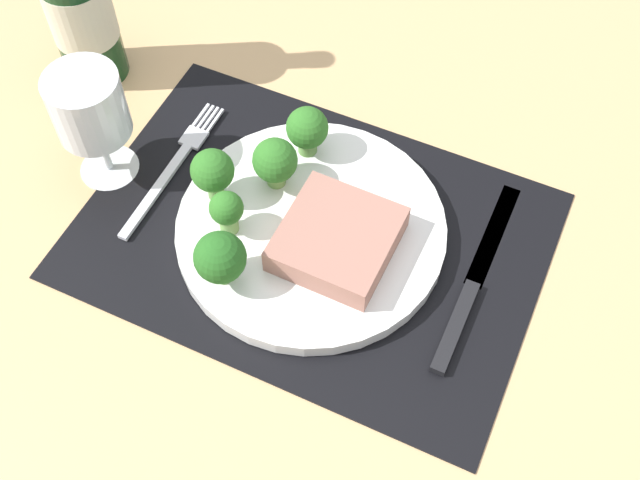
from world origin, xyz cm
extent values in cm
cube|color=tan|center=(0.00, 0.00, -1.50)|extent=(140.00, 110.00, 3.00)
cube|color=black|center=(0.00, 0.00, 0.15)|extent=(45.30, 31.83, 0.30)
cylinder|color=white|center=(0.00, 0.00, 1.10)|extent=(26.71, 26.71, 1.60)
cube|color=#9E6B5B|center=(3.38, -1.30, 3.34)|extent=(10.57, 10.93, 2.89)
cylinder|color=#6B994C|center=(-7.04, -3.71, 2.93)|extent=(1.84, 1.84, 2.06)
sphere|color=#2D6B23|center=(-7.04, -3.71, 5.37)|extent=(3.32, 3.32, 3.32)
cylinder|color=#5B8942|center=(-4.76, -9.00, 2.82)|extent=(1.24, 1.24, 1.84)
sphere|color=#235B1E|center=(-4.76, -9.00, 5.81)|extent=(4.87, 4.87, 4.87)
cylinder|color=#5B8942|center=(-4.33, 8.41, 2.75)|extent=(1.99, 1.99, 1.71)
sphere|color=#2D6B23|center=(-4.33, 8.41, 5.45)|extent=(4.35, 4.35, 4.35)
cylinder|color=#6B994C|center=(-5.44, 3.33, 2.68)|extent=(1.93, 1.93, 1.56)
sphere|color=#2D6B23|center=(-5.44, 3.33, 5.38)|extent=(4.53, 4.53, 4.53)
cylinder|color=#5B8942|center=(-10.15, -0.69, 2.99)|extent=(1.66, 1.66, 2.19)
sphere|color=#2D6B23|center=(-10.15, -0.69, 5.92)|extent=(4.30, 4.30, 4.30)
cube|color=silver|center=(-16.73, -2.00, 0.55)|extent=(1.00, 13.00, 0.50)
cube|color=silver|center=(-16.73, 5.80, 0.55)|extent=(2.40, 2.60, 0.40)
cube|color=silver|center=(-17.63, 8.90, 0.55)|extent=(0.30, 3.60, 0.35)
cube|color=silver|center=(-17.03, 8.90, 0.55)|extent=(0.30, 3.60, 0.35)
cube|color=silver|center=(-16.43, 8.90, 0.55)|extent=(0.30, 3.60, 0.35)
cube|color=silver|center=(-15.83, 8.90, 0.55)|extent=(0.30, 3.60, 0.35)
cube|color=black|center=(16.54, -3.90, 0.70)|extent=(1.40, 10.00, 0.80)
cube|color=silver|center=(16.54, 7.60, 0.45)|extent=(1.80, 13.00, 0.30)
cylinder|color=#143819|center=(-32.08, 10.44, 9.87)|extent=(6.98, 6.98, 19.74)
cylinder|color=beige|center=(-32.08, 10.44, 8.88)|extent=(7.12, 7.12, 6.91)
cylinder|color=silver|center=(-22.97, -1.23, 0.20)|extent=(6.19, 6.19, 0.40)
cylinder|color=silver|center=(-22.97, -1.23, 3.34)|extent=(0.80, 0.80, 5.88)
cylinder|color=silver|center=(-22.97, -1.23, 9.72)|extent=(7.34, 7.34, 6.87)
cylinder|color=tan|center=(-22.97, -1.23, 7.41)|extent=(6.46, 6.46, 2.26)
camera|label=1|loc=(19.08, -39.18, 66.26)|focal=44.50mm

